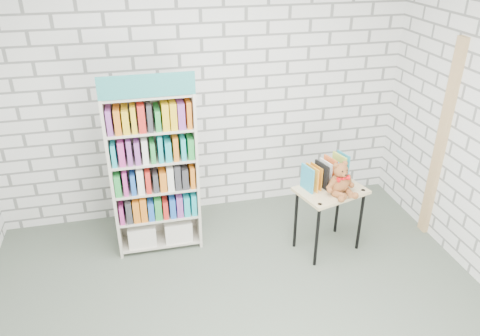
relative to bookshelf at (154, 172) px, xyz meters
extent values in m
plane|color=#4D584A|center=(0.61, -1.36, -0.85)|extent=(4.50, 4.50, 0.00)
cube|color=silver|center=(0.61, 0.64, 0.55)|extent=(4.50, 0.02, 2.80)
cube|color=beige|center=(-0.40, -0.01, -0.02)|extent=(0.03, 0.32, 1.67)
cube|color=beige|center=(0.40, -0.01, -0.02)|extent=(0.03, 0.32, 1.67)
cube|color=beige|center=(0.00, 0.15, -0.02)|extent=(0.83, 0.02, 1.67)
cube|color=teal|center=(0.00, -0.16, 0.91)|extent=(0.83, 0.02, 0.20)
cube|color=beige|center=(0.00, -0.01, -0.80)|extent=(0.78, 0.30, 0.02)
cube|color=beige|center=(0.00, -0.01, -0.48)|extent=(0.78, 0.30, 0.02)
cube|color=beige|center=(0.00, -0.01, -0.17)|extent=(0.78, 0.30, 0.02)
cube|color=beige|center=(0.00, -0.01, 0.15)|extent=(0.78, 0.30, 0.02)
cube|color=beige|center=(0.00, -0.01, 0.46)|extent=(0.78, 0.30, 0.02)
cube|color=beige|center=(0.00, -0.01, 0.79)|extent=(0.78, 0.30, 0.02)
cube|color=silver|center=(-0.19, -0.01, -0.68)|extent=(0.28, 0.26, 0.22)
cube|color=silver|center=(0.19, -0.01, -0.68)|extent=(0.28, 0.26, 0.22)
cube|color=red|center=(0.00, -0.02, -0.36)|extent=(0.78, 0.26, 0.22)
cube|color=yellow|center=(0.00, -0.02, -0.05)|extent=(0.78, 0.26, 0.22)
cube|color=blue|center=(0.00, -0.02, 0.27)|extent=(0.78, 0.26, 0.22)
cube|color=green|center=(0.00, -0.02, 0.58)|extent=(0.78, 0.26, 0.22)
cube|color=tan|center=(1.66, -0.46, -0.17)|extent=(0.74, 0.61, 0.03)
cylinder|color=black|center=(1.45, -0.70, -0.52)|extent=(0.03, 0.03, 0.67)
cylinder|color=black|center=(1.35, -0.37, -0.52)|extent=(0.03, 0.03, 0.67)
cylinder|color=black|center=(1.97, -0.55, -0.52)|extent=(0.03, 0.03, 0.67)
cylinder|color=black|center=(1.88, -0.21, -0.52)|extent=(0.03, 0.03, 0.67)
cylinder|color=black|center=(1.46, -0.69, -0.16)|extent=(0.04, 0.04, 0.01)
cylinder|color=black|center=(1.96, -0.54, -0.16)|extent=(0.04, 0.04, 0.01)
cube|color=teal|center=(1.42, -0.42, -0.02)|extent=(0.07, 0.19, 0.27)
cube|color=orange|center=(1.48, -0.40, -0.02)|extent=(0.07, 0.19, 0.27)
cube|color=#C77515|center=(1.53, -0.39, -0.02)|extent=(0.07, 0.19, 0.27)
cube|color=black|center=(1.58, -0.37, -0.02)|extent=(0.07, 0.19, 0.27)
cube|color=silver|center=(1.63, -0.36, -0.02)|extent=(0.07, 0.19, 0.27)
cube|color=#D95C26|center=(1.69, -0.34, -0.02)|extent=(0.07, 0.19, 0.27)
cube|color=blue|center=(1.74, -0.33, -0.02)|extent=(0.07, 0.19, 0.27)
cube|color=#BACF45|center=(1.79, -0.31, -0.02)|extent=(0.07, 0.19, 0.27)
cube|color=teal|center=(1.84, -0.30, -0.02)|extent=(0.07, 0.19, 0.27)
ellipsoid|color=brown|center=(1.71, -0.53, -0.06)|extent=(0.19, 0.16, 0.19)
sphere|color=brown|center=(1.71, -0.53, 0.09)|extent=(0.14, 0.14, 0.14)
sphere|color=brown|center=(1.65, -0.53, 0.14)|extent=(0.05, 0.05, 0.05)
sphere|color=brown|center=(1.75, -0.51, 0.14)|extent=(0.05, 0.05, 0.05)
sphere|color=brown|center=(1.72, -0.59, 0.07)|extent=(0.06, 0.06, 0.06)
sphere|color=black|center=(1.69, -0.59, 0.10)|extent=(0.02, 0.02, 0.02)
sphere|color=black|center=(1.74, -0.58, 0.10)|extent=(0.02, 0.02, 0.02)
sphere|color=black|center=(1.72, -0.61, 0.07)|extent=(0.02, 0.02, 0.02)
cylinder|color=brown|center=(1.61, -0.56, -0.03)|extent=(0.10, 0.08, 0.14)
cylinder|color=brown|center=(1.80, -0.53, -0.03)|extent=(0.10, 0.09, 0.14)
sphere|color=brown|center=(1.59, -0.58, -0.09)|extent=(0.06, 0.06, 0.06)
sphere|color=brown|center=(1.83, -0.54, -0.09)|extent=(0.06, 0.06, 0.06)
cylinder|color=brown|center=(1.67, -0.63, -0.12)|extent=(0.12, 0.16, 0.08)
cylinder|color=brown|center=(1.78, -0.61, -0.12)|extent=(0.08, 0.15, 0.08)
sphere|color=brown|center=(1.66, -0.70, -0.13)|extent=(0.07, 0.07, 0.07)
sphere|color=brown|center=(1.81, -0.67, -0.13)|extent=(0.07, 0.07, 0.07)
cone|color=red|center=(1.68, -0.59, 0.02)|extent=(0.06, 0.06, 0.05)
cone|color=red|center=(1.75, -0.58, 0.02)|extent=(0.06, 0.06, 0.05)
sphere|color=red|center=(1.72, -0.59, 0.02)|extent=(0.03, 0.03, 0.03)
cube|color=tan|center=(2.83, -0.41, 0.20)|extent=(0.05, 0.12, 2.10)
camera|label=1|loc=(-0.11, -4.10, 2.13)|focal=35.00mm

